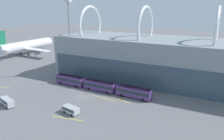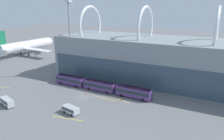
{
  "view_description": "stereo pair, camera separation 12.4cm",
  "coord_description": "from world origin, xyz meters",
  "px_view_note": "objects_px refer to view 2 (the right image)",
  "views": [
    {
      "loc": [
        37.86,
        -54.11,
        28.29
      ],
      "look_at": [
        0.97,
        18.99,
        4.0
      ],
      "focal_mm": 35.0,
      "sensor_mm": 36.0,
      "label": 1
    },
    {
      "loc": [
        37.97,
        -54.05,
        28.29
      ],
      "look_at": [
        0.97,
        18.99,
        4.0
      ],
      "focal_mm": 35.0,
      "sensor_mm": 36.0,
      "label": 2
    }
  ],
  "objects_px": {
    "shuttle_bus_0": "(70,80)",
    "shuttle_bus_2": "(134,92)",
    "service_van_crossing": "(7,102)",
    "airliner_at_gate_far": "(116,53)",
    "service_van_foreground": "(71,109)",
    "shuttle_bus_1": "(99,85)",
    "floodlight_mast": "(70,32)",
    "airliner_at_gate_near": "(25,46)",
    "traffic_cone_0": "(86,93)",
    "traffic_cone_1": "(122,99)"
  },
  "relations": [
    {
      "from": "shuttle_bus_2",
      "to": "airliner_at_gate_far",
      "type": "bearing_deg",
      "value": 125.35
    },
    {
      "from": "airliner_at_gate_near",
      "to": "traffic_cone_1",
      "type": "height_order",
      "value": "airliner_at_gate_near"
    },
    {
      "from": "shuttle_bus_2",
      "to": "floodlight_mast",
      "type": "xyz_separation_m",
      "value": [
        -31.07,
        9.27,
        16.2
      ]
    },
    {
      "from": "floodlight_mast",
      "to": "airliner_at_gate_near",
      "type": "bearing_deg",
      "value": 157.06
    },
    {
      "from": "airliner_at_gate_far",
      "to": "shuttle_bus_1",
      "type": "height_order",
      "value": "airliner_at_gate_far"
    },
    {
      "from": "airliner_at_gate_near",
      "to": "shuttle_bus_2",
      "type": "xyz_separation_m",
      "value": [
        80.45,
        -30.17,
        -3.4
      ]
    },
    {
      "from": "airliner_at_gate_far",
      "to": "service_van_crossing",
      "type": "relative_size",
      "value": 6.61
    },
    {
      "from": "shuttle_bus_1",
      "to": "traffic_cone_1",
      "type": "xyz_separation_m",
      "value": [
        10.15,
        -3.55,
        -1.66
      ]
    },
    {
      "from": "service_van_foreground",
      "to": "airliner_at_gate_near",
      "type": "bearing_deg",
      "value": -24.09
    },
    {
      "from": "shuttle_bus_2",
      "to": "service_van_foreground",
      "type": "relative_size",
      "value": 2.25
    },
    {
      "from": "airliner_at_gate_far",
      "to": "traffic_cone_1",
      "type": "relative_size",
      "value": 63.68
    },
    {
      "from": "airliner_at_gate_near",
      "to": "floodlight_mast",
      "type": "relative_size",
      "value": 1.37
    },
    {
      "from": "shuttle_bus_1",
      "to": "traffic_cone_1",
      "type": "distance_m",
      "value": 10.88
    },
    {
      "from": "shuttle_bus_0",
      "to": "floodlight_mast",
      "type": "distance_m",
      "value": 19.39
    },
    {
      "from": "service_van_foreground",
      "to": "shuttle_bus_1",
      "type": "bearing_deg",
      "value": -75.39
    },
    {
      "from": "airliner_at_gate_near",
      "to": "airliner_at_gate_far",
      "type": "relative_size",
      "value": 1.05
    },
    {
      "from": "airliner_at_gate_near",
      "to": "shuttle_bus_2",
      "type": "height_order",
      "value": "airliner_at_gate_near"
    },
    {
      "from": "service_van_foreground",
      "to": "service_van_crossing",
      "type": "relative_size",
      "value": 0.88
    },
    {
      "from": "floodlight_mast",
      "to": "traffic_cone_0",
      "type": "bearing_deg",
      "value": -40.83
    },
    {
      "from": "traffic_cone_0",
      "to": "traffic_cone_1",
      "type": "distance_m",
      "value": 12.72
    },
    {
      "from": "shuttle_bus_1",
      "to": "shuttle_bus_2",
      "type": "relative_size",
      "value": 1.0
    },
    {
      "from": "shuttle_bus_0",
      "to": "shuttle_bus_2",
      "type": "relative_size",
      "value": 1.0
    },
    {
      "from": "shuttle_bus_1",
      "to": "traffic_cone_1",
      "type": "relative_size",
      "value": 18.94
    },
    {
      "from": "shuttle_bus_0",
      "to": "shuttle_bus_2",
      "type": "xyz_separation_m",
      "value": [
        25.15,
        -0.42,
        0.0
      ]
    },
    {
      "from": "airliner_at_gate_far",
      "to": "service_van_foreground",
      "type": "relative_size",
      "value": 7.55
    },
    {
      "from": "airliner_at_gate_near",
      "to": "service_van_foreground",
      "type": "relative_size",
      "value": 7.96
    },
    {
      "from": "shuttle_bus_2",
      "to": "floodlight_mast",
      "type": "bearing_deg",
      "value": 165.84
    },
    {
      "from": "traffic_cone_0",
      "to": "shuttle_bus_0",
      "type": "bearing_deg",
      "value": 153.8
    },
    {
      "from": "floodlight_mast",
      "to": "traffic_cone_1",
      "type": "xyz_separation_m",
      "value": [
        28.65,
        -12.67,
        -17.86
      ]
    },
    {
      "from": "floodlight_mast",
      "to": "traffic_cone_0",
      "type": "height_order",
      "value": "floodlight_mast"
    },
    {
      "from": "airliner_at_gate_far",
      "to": "service_van_crossing",
      "type": "distance_m",
      "value": 61.64
    },
    {
      "from": "shuttle_bus_0",
      "to": "traffic_cone_0",
      "type": "relative_size",
      "value": 19.75
    },
    {
      "from": "service_van_crossing",
      "to": "shuttle_bus_1",
      "type": "bearing_deg",
      "value": -112.76
    },
    {
      "from": "shuttle_bus_2",
      "to": "service_van_crossing",
      "type": "height_order",
      "value": "shuttle_bus_2"
    },
    {
      "from": "airliner_at_gate_near",
      "to": "shuttle_bus_1",
      "type": "distance_m",
      "value": 74.29
    },
    {
      "from": "airliner_at_gate_near",
      "to": "service_van_crossing",
      "type": "bearing_deg",
      "value": -132.38
    },
    {
      "from": "shuttle_bus_0",
      "to": "shuttle_bus_1",
      "type": "bearing_deg",
      "value": 0.72
    },
    {
      "from": "floodlight_mast",
      "to": "service_van_crossing",
      "type": "bearing_deg",
      "value": -89.43
    },
    {
      "from": "traffic_cone_0",
      "to": "service_van_crossing",
      "type": "bearing_deg",
      "value": -131.44
    },
    {
      "from": "shuttle_bus_0",
      "to": "traffic_cone_0",
      "type": "height_order",
      "value": "shuttle_bus_0"
    },
    {
      "from": "service_van_crossing",
      "to": "traffic_cone_1",
      "type": "distance_m",
      "value": 34.06
    },
    {
      "from": "floodlight_mast",
      "to": "traffic_cone_1",
      "type": "height_order",
      "value": "floodlight_mast"
    },
    {
      "from": "airliner_at_gate_far",
      "to": "service_van_crossing",
      "type": "height_order",
      "value": "airliner_at_gate_far"
    },
    {
      "from": "shuttle_bus_1",
      "to": "floodlight_mast",
      "type": "xyz_separation_m",
      "value": [
        -18.49,
        9.12,
        16.2
      ]
    },
    {
      "from": "shuttle_bus_1",
      "to": "floodlight_mast",
      "type": "bearing_deg",
      "value": 155.51
    },
    {
      "from": "airliner_at_gate_far",
      "to": "service_van_foreground",
      "type": "distance_m",
      "value": 58.48
    },
    {
      "from": "shuttle_bus_0",
      "to": "service_van_foreground",
      "type": "distance_m",
      "value": 22.77
    },
    {
      "from": "service_van_foreground",
      "to": "airliner_at_gate_far",
      "type": "bearing_deg",
      "value": -65.61
    },
    {
      "from": "shuttle_bus_1",
      "to": "service_van_crossing",
      "type": "relative_size",
      "value": 1.97
    },
    {
      "from": "airliner_at_gate_near",
      "to": "traffic_cone_1",
      "type": "relative_size",
      "value": 67.1
    }
  ]
}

